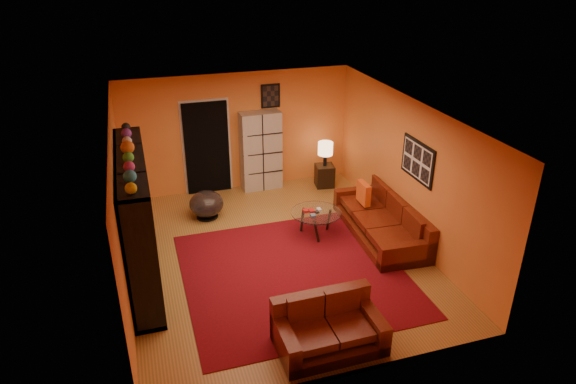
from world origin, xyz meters
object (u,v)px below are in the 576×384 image
object	(u,v)px
entertainment_unit	(138,220)
side_table	(325,176)
table_lamp	(325,149)
storage_cabinet	(261,151)
loveseat	(327,326)
sofa	(385,221)
coffee_table	(316,214)
bowl_chair	(206,204)
tv	(141,223)

from	to	relation	value
entertainment_unit	side_table	bearing A→B (deg)	30.73
table_lamp	storage_cabinet	bearing A→B (deg)	166.03
loveseat	storage_cabinet	world-z (taller)	storage_cabinet
entertainment_unit	sofa	xyz separation A→B (m)	(4.42, 0.05, -0.77)
sofa	coffee_table	size ratio (longest dim) A/B	2.66
storage_cabinet	bowl_chair	bearing A→B (deg)	-144.47
loveseat	sofa	bearing A→B (deg)	-41.38
side_table	table_lamp	xyz separation A→B (m)	(0.00, 0.00, 0.64)
loveseat	table_lamp	distance (m)	5.24
coffee_table	side_table	xyz separation A→B (m)	(0.96, 2.03, -0.18)
coffee_table	storage_cabinet	distance (m)	2.46
coffee_table	entertainment_unit	bearing A→B (deg)	-172.40
entertainment_unit	table_lamp	bearing A→B (deg)	30.73
sofa	bowl_chair	xyz separation A→B (m)	(-3.10, 1.67, 0.02)
storage_cabinet	side_table	world-z (taller)	storage_cabinet
tv	loveseat	xyz separation A→B (m)	(2.25, -2.43, -0.69)
bowl_chair	side_table	bearing A→B (deg)	14.57
storage_cabinet	side_table	distance (m)	1.57
entertainment_unit	table_lamp	world-z (taller)	entertainment_unit
entertainment_unit	side_table	xyz separation A→B (m)	(4.13, 2.45, -0.80)
sofa	side_table	xyz separation A→B (m)	(-0.29, 2.40, -0.03)
sofa	bowl_chair	world-z (taller)	sofa
sofa	tv	bearing A→B (deg)	-176.36
loveseat	tv	bearing A→B (deg)	41.98
tv	storage_cabinet	size ratio (longest dim) A/B	0.51
storage_cabinet	table_lamp	distance (m)	1.43
loveseat	table_lamp	xyz separation A→B (m)	(1.83, 4.87, 0.61)
table_lamp	tv	bearing A→B (deg)	-149.09
tv	bowl_chair	size ratio (longest dim) A/B	1.30
storage_cabinet	entertainment_unit	bearing A→B (deg)	-136.01
storage_cabinet	table_lamp	size ratio (longest dim) A/B	3.20
storage_cabinet	sofa	bearing A→B (deg)	-60.19
tv	side_table	world-z (taller)	tv
side_table	bowl_chair	bearing A→B (deg)	-165.43
entertainment_unit	storage_cabinet	size ratio (longest dim) A/B	1.70
tv	table_lamp	xyz separation A→B (m)	(4.08, 2.44, -0.08)
entertainment_unit	coffee_table	xyz separation A→B (m)	(3.17, 0.42, -0.62)
sofa	bowl_chair	bearing A→B (deg)	154.79
loveseat	table_lamp	bearing A→B (deg)	-21.35
loveseat	coffee_table	size ratio (longest dim) A/B	1.53
sofa	table_lamp	size ratio (longest dim) A/B	4.54
side_table	table_lamp	world-z (taller)	table_lamp
sofa	storage_cabinet	bearing A→B (deg)	124.57
sofa	coffee_table	distance (m)	1.31
sofa	side_table	distance (m)	2.42
tv	table_lamp	distance (m)	4.75
entertainment_unit	tv	bearing A→B (deg)	13.31
sofa	storage_cabinet	world-z (taller)	storage_cabinet
tv	side_table	xyz separation A→B (m)	(4.08, 2.44, -0.73)
sofa	table_lamp	distance (m)	2.49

